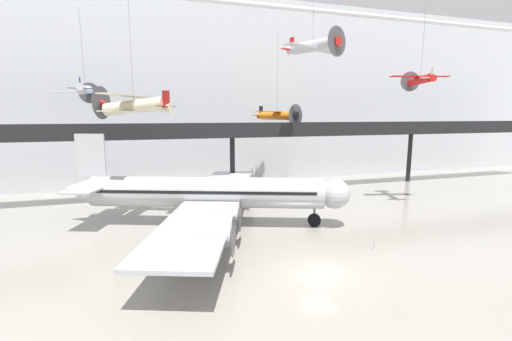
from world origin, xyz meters
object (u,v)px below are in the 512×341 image
at_px(suspended_plane_cream_biplane, 134,106).
at_px(suspended_plane_white_twin, 85,90).
at_px(suspended_plane_red_highwing, 420,80).
at_px(suspended_plane_silver_racer, 313,46).
at_px(stanchion_barrier, 374,247).
at_px(suspended_plane_orange_highwing, 277,115).
at_px(airliner_silver_main, 206,193).

xyz_separation_m(suspended_plane_cream_biplane, suspended_plane_white_twin, (-5.73, 8.50, 2.03)).
bearing_deg(suspended_plane_red_highwing, suspended_plane_cream_biplane, 98.18).
bearing_deg(suspended_plane_red_highwing, suspended_plane_silver_racer, 89.35).
height_order(suspended_plane_cream_biplane, suspended_plane_white_twin, suspended_plane_white_twin).
height_order(suspended_plane_cream_biplane, stanchion_barrier, suspended_plane_cream_biplane).
bearing_deg(suspended_plane_silver_racer, suspended_plane_cream_biplane, -115.32).
bearing_deg(stanchion_barrier, suspended_plane_silver_racer, 85.40).
bearing_deg(suspended_plane_white_twin, suspended_plane_orange_highwing, -84.15).
bearing_deg(suspended_plane_red_highwing, suspended_plane_orange_highwing, 56.09).
bearing_deg(suspended_plane_orange_highwing, suspended_plane_red_highwing, 10.89).
bearing_deg(suspended_plane_cream_biplane, suspended_plane_silver_racer, -156.18).
distance_m(suspended_plane_orange_highwing, suspended_plane_white_twin, 25.61).
distance_m(suspended_plane_cream_biplane, stanchion_barrier, 26.56).
bearing_deg(suspended_plane_silver_racer, suspended_plane_white_twin, -133.41).
xyz_separation_m(airliner_silver_main, stanchion_barrier, (12.09, -10.80, -2.99)).
xyz_separation_m(suspended_plane_cream_biplane, stanchion_barrier, (18.60, -14.97, -11.63)).
distance_m(airliner_silver_main, suspended_plane_cream_biplane, 11.59).
xyz_separation_m(suspended_plane_orange_highwing, stanchion_barrier, (-1.03, -25.47, -10.67)).
distance_m(suspended_plane_white_twin, stanchion_barrier, 36.46).
bearing_deg(suspended_plane_cream_biplane, airliner_silver_main, 172.25).
bearing_deg(suspended_plane_white_twin, suspended_plane_red_highwing, -106.71).
relative_size(suspended_plane_silver_racer, stanchion_barrier, 8.11).
bearing_deg(airliner_silver_main, suspended_plane_white_twin, 154.04).
distance_m(suspended_plane_orange_highwing, suspended_plane_silver_racer, 13.40).
relative_size(suspended_plane_orange_highwing, suspended_plane_red_highwing, 1.47).
relative_size(airliner_silver_main, suspended_plane_silver_racer, 3.72).
bearing_deg(stanchion_barrier, suspended_plane_cream_biplane, 141.18).
bearing_deg(airliner_silver_main, stanchion_barrier, -21.75).
height_order(airliner_silver_main, suspended_plane_orange_highwing, suspended_plane_orange_highwing).
bearing_deg(suspended_plane_red_highwing, stanchion_barrier, 144.41).
distance_m(suspended_plane_red_highwing, suspended_plane_silver_racer, 13.36).
xyz_separation_m(suspended_plane_silver_racer, suspended_plane_white_twin, (-25.51, 8.87, -4.84)).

